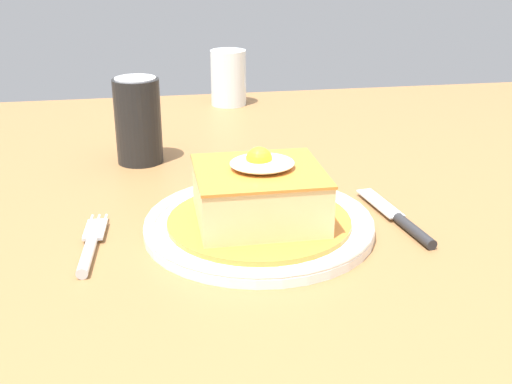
# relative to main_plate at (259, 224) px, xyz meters

# --- Properties ---
(dining_table) EXTENTS (1.45, 1.05, 0.76)m
(dining_table) POSITION_rel_main_plate_xyz_m (0.07, 0.15, -0.10)
(dining_table) COLOR olive
(dining_table) RESTS_ON ground_plane
(main_plate) EXTENTS (0.26, 0.26, 0.02)m
(main_plate) POSITION_rel_main_plate_xyz_m (0.00, 0.00, 0.00)
(main_plate) COLOR white
(main_plate) RESTS_ON dining_table
(sandwich_meal) EXTENTS (0.21, 0.21, 0.09)m
(sandwich_meal) POSITION_rel_main_plate_xyz_m (0.00, 0.00, 0.03)
(sandwich_meal) COLOR orange
(sandwich_meal) RESTS_ON main_plate
(fork) EXTENTS (0.03, 0.14, 0.01)m
(fork) POSITION_rel_main_plate_xyz_m (-0.18, -0.02, -0.00)
(fork) COLOR silver
(fork) RESTS_ON dining_table
(knife) EXTENTS (0.04, 0.17, 0.01)m
(knife) POSITION_rel_main_plate_xyz_m (0.16, -0.02, -0.00)
(knife) COLOR #262628
(knife) RESTS_ON dining_table
(soda_can) EXTENTS (0.07, 0.07, 0.12)m
(soda_can) POSITION_rel_main_plate_xyz_m (-0.13, 0.27, 0.05)
(soda_can) COLOR black
(soda_can) RESTS_ON dining_table
(drinking_glass) EXTENTS (0.07, 0.07, 0.10)m
(drinking_glass) POSITION_rel_main_plate_xyz_m (0.04, 0.58, 0.04)
(drinking_glass) COLOR silver
(drinking_glass) RESTS_ON dining_table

